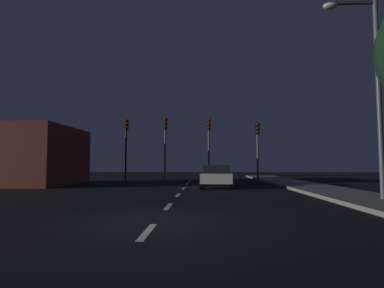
# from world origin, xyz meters

# --- Properties ---
(ground_plane) EXTENTS (80.00, 80.00, 0.00)m
(ground_plane) POSITION_xyz_m (0.00, 7.00, 0.00)
(ground_plane) COLOR black
(sidewalk_curb_right) EXTENTS (3.00, 40.00, 0.15)m
(sidewalk_curb_right) POSITION_xyz_m (7.50, 7.00, 0.07)
(sidewalk_curb_right) COLOR gray
(sidewalk_curb_right) RESTS_ON ground_plane
(lane_stripe_nearest) EXTENTS (0.16, 1.60, 0.01)m
(lane_stripe_nearest) POSITION_xyz_m (0.00, -1.20, 0.00)
(lane_stripe_nearest) COLOR silver
(lane_stripe_nearest) RESTS_ON ground_plane
(lane_stripe_second) EXTENTS (0.16, 1.60, 0.01)m
(lane_stripe_second) POSITION_xyz_m (0.00, 2.60, 0.00)
(lane_stripe_second) COLOR silver
(lane_stripe_second) RESTS_ON ground_plane
(lane_stripe_third) EXTENTS (0.16, 1.60, 0.01)m
(lane_stripe_third) POSITION_xyz_m (0.00, 6.40, 0.00)
(lane_stripe_third) COLOR silver
(lane_stripe_third) RESTS_ON ground_plane
(lane_stripe_fourth) EXTENTS (0.16, 1.60, 0.01)m
(lane_stripe_fourth) POSITION_xyz_m (0.00, 10.20, 0.00)
(lane_stripe_fourth) COLOR silver
(lane_stripe_fourth) RESTS_ON ground_plane
(lane_stripe_fifth) EXTENTS (0.16, 1.60, 0.01)m
(lane_stripe_fifth) POSITION_xyz_m (0.00, 14.00, 0.00)
(lane_stripe_fifth) COLOR silver
(lane_stripe_fifth) RESTS_ON ground_plane
(lane_stripe_sixth) EXTENTS (0.16, 1.60, 0.01)m
(lane_stripe_sixth) POSITION_xyz_m (0.00, 17.80, 0.00)
(lane_stripe_sixth) COLOR silver
(lane_stripe_sixth) RESTS_ON ground_plane
(traffic_signal_far_left) EXTENTS (0.32, 0.38, 4.95)m
(traffic_signal_far_left) POSITION_xyz_m (-4.86, 15.42, 3.47)
(traffic_signal_far_left) COLOR black
(traffic_signal_far_left) RESTS_ON ground_plane
(traffic_signal_center_left) EXTENTS (0.32, 0.38, 5.02)m
(traffic_signal_center_left) POSITION_xyz_m (-1.79, 15.42, 3.51)
(traffic_signal_center_left) COLOR #4C4C51
(traffic_signal_center_left) RESTS_ON ground_plane
(traffic_signal_center_right) EXTENTS (0.32, 0.38, 4.95)m
(traffic_signal_center_right) POSITION_xyz_m (1.60, 15.42, 3.47)
(traffic_signal_center_right) COLOR #4C4C51
(traffic_signal_center_right) RESTS_ON ground_plane
(traffic_signal_far_right) EXTENTS (0.32, 0.38, 4.62)m
(traffic_signal_far_right) POSITION_xyz_m (5.32, 15.41, 3.25)
(traffic_signal_far_right) COLOR #4C4C51
(traffic_signal_far_right) RESTS_ON ground_plane
(car_stopped_ahead) EXTENTS (2.18, 4.53, 1.38)m
(car_stopped_ahead) POSITION_xyz_m (2.03, 11.20, 0.72)
(car_stopped_ahead) COLOR beige
(car_stopped_ahead) RESTS_ON ground_plane
(street_lamp_right) EXTENTS (2.06, 0.36, 7.74)m
(street_lamp_right) POSITION_xyz_m (7.50, 3.80, 4.63)
(street_lamp_right) COLOR #4C4C51
(street_lamp_right) RESTS_ON ground_plane
(storefront_left) EXTENTS (4.33, 6.67, 4.01)m
(storefront_left) POSITION_xyz_m (-10.17, 12.94, 2.01)
(storefront_left) COLOR maroon
(storefront_left) RESTS_ON ground_plane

